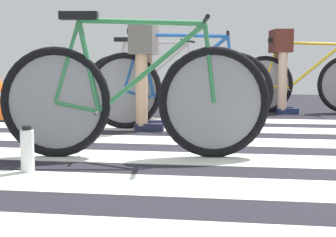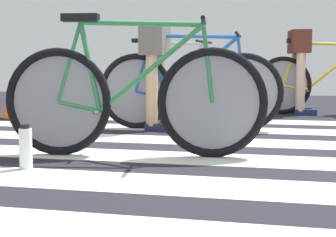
{
  "view_description": "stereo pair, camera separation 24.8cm",
  "coord_description": "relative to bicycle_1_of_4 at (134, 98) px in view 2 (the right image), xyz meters",
  "views": [
    {
      "loc": [
        0.43,
        -3.76,
        0.61
      ],
      "look_at": [
        -0.07,
        -0.46,
        0.26
      ],
      "focal_mm": 54.29,
      "sensor_mm": 36.0,
      "label": 1
    },
    {
      "loc": [
        0.68,
        -3.76,
        0.61
      ],
      "look_at": [
        -0.07,
        -0.46,
        0.26
      ],
      "focal_mm": 54.29,
      "sensor_mm": 36.0,
      "label": 2
    }
  ],
  "objects": [
    {
      "name": "bicycle_2_of_4",
      "position": [
        0.09,
        1.47,
        0.0
      ],
      "size": [
        1.74,
        0.52,
        0.93
      ],
      "rotation": [
        0.0,
        0.0,
        0.03
      ],
      "color": "black",
      "rests_on": "ground"
    },
    {
      "name": "bicycle_3_of_4",
      "position": [
        -0.4,
        2.79,
        0.0
      ],
      "size": [
        1.72,
        0.54,
        0.93
      ],
      "rotation": [
        0.0,
        0.0,
        -0.17
      ],
      "color": "black",
      "rests_on": "ground"
    },
    {
      "name": "bicycle_1_of_4",
      "position": [
        0.0,
        0.0,
        0.0
      ],
      "size": [
        1.73,
        0.52,
        0.93
      ],
      "rotation": [
        0.0,
        0.0,
        0.14
      ],
      "color": "black",
      "rests_on": "ground"
    },
    {
      "name": "bicycle_4_of_4",
      "position": [
        1.44,
        3.37,
        0.0
      ],
      "size": [
        1.72,
        0.54,
        0.93
      ],
      "rotation": [
        0.0,
        0.0,
        0.17
      ],
      "color": "black",
      "rests_on": "ground"
    },
    {
      "name": "ground",
      "position": [
        0.28,
        0.58,
        -0.4
      ],
      "size": [
        18.0,
        14.0,
        0.02
      ],
      "color": "black"
    },
    {
      "name": "traffic_cone",
      "position": [
        -1.95,
        1.99,
        -0.14
      ],
      "size": [
        0.46,
        0.46,
        0.52
      ],
      "color": "black",
      "rests_on": "ground"
    },
    {
      "name": "cyclist_2_of_4",
      "position": [
        -0.22,
        1.46,
        0.25
      ],
      "size": [
        0.32,
        0.42,
        0.98
      ],
      "rotation": [
        0.0,
        0.0,
        0.03
      ],
      "color": "tan",
      "rests_on": "ground"
    },
    {
      "name": "crosswalk_markings",
      "position": [
        0.26,
        0.39,
        -0.38
      ],
      "size": [
        5.39,
        4.27,
        0.0
      ],
      "color": "silver",
      "rests_on": "ground"
    },
    {
      "name": "water_bottle",
      "position": [
        -0.49,
        -0.55,
        -0.26
      ],
      "size": [
        0.07,
        0.07,
        0.26
      ],
      "color": "white",
      "rests_on": "ground"
    },
    {
      "name": "cyclist_4_of_4",
      "position": [
        1.14,
        3.32,
        0.28
      ],
      "size": [
        0.37,
        0.44,
        1.03
      ],
      "rotation": [
        0.0,
        0.0,
        0.17
      ],
      "color": "beige",
      "rests_on": "ground"
    }
  ]
}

